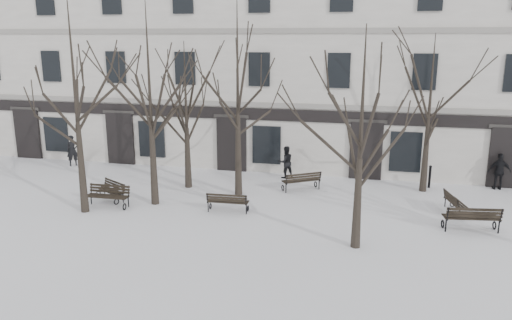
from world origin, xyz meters
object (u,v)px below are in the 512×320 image
(bench_2, at_px, (472,217))
(bench_3, at_px, (111,190))
(tree_0, at_px, (74,79))
(bench_1, at_px, (228,201))
(bench_5, at_px, (455,203))
(bench_0, at_px, (108,195))
(tree_2, at_px, (362,113))
(bench_4, at_px, (302,180))
(tree_1, at_px, (149,81))

(bench_2, xyz_separation_m, bench_3, (-14.82, 0.30, -0.10))
(tree_0, bearing_deg, bench_1, 12.63)
(bench_5, bearing_deg, bench_0, 87.28)
(tree_2, distance_m, bench_4, 7.78)
(tree_2, height_order, bench_0, tree_2)
(bench_0, distance_m, bench_3, 0.97)
(tree_0, xyz_separation_m, bench_4, (8.26, 4.97, -4.91))
(tree_2, distance_m, bench_2, 6.26)
(tree_2, height_order, bench_4, tree_2)
(bench_2, relative_size, bench_4, 1.13)
(bench_4, bearing_deg, bench_2, 118.86)
(tree_0, height_order, tree_2, tree_0)
(bench_2, relative_size, bench_5, 1.22)
(tree_0, relative_size, bench_0, 4.68)
(tree_2, bearing_deg, bench_0, 170.07)
(bench_0, bearing_deg, bench_5, 9.14)
(tree_1, xyz_separation_m, bench_4, (5.87, 3.37, -4.77))
(bench_5, bearing_deg, bench_4, 63.07)
(tree_2, xyz_separation_m, bench_0, (-10.37, 1.82, -4.12))
(bench_2, bearing_deg, tree_2, 21.83)
(bench_1, bearing_deg, tree_0, 9.68)
(bench_1, xyz_separation_m, bench_2, (9.34, 0.10, 0.08))
(bench_1, distance_m, bench_3, 5.49)
(tree_1, distance_m, bench_1, 5.86)
(bench_2, height_order, bench_5, bench_2)
(bench_0, xyz_separation_m, bench_1, (5.12, 0.51, -0.04))
(tree_2, relative_size, bench_1, 4.31)
(tree_0, height_order, bench_0, tree_0)
(tree_1, relative_size, bench_2, 4.07)
(tree_2, bearing_deg, bench_3, 165.76)
(bench_3, bearing_deg, tree_2, 16.27)
(bench_3, bearing_deg, tree_1, 28.06)
(tree_0, bearing_deg, bench_4, 31.03)
(bench_1, bearing_deg, tree_1, -8.18)
(bench_2, bearing_deg, bench_5, -90.00)
(tree_1, bearing_deg, bench_2, -0.95)
(bench_2, bearing_deg, bench_3, -9.93)
(bench_0, relative_size, bench_2, 0.89)
(tree_2, xyz_separation_m, bench_5, (3.79, 4.38, -4.18))
(tree_0, bearing_deg, bench_0, 51.51)
(bench_0, height_order, bench_2, bench_2)
(bench_4, bearing_deg, bench_3, -11.11)
(bench_3, distance_m, bench_5, 14.61)
(bench_5, bearing_deg, tree_1, 85.06)
(tree_1, xyz_separation_m, bench_3, (-2.12, 0.09, -4.81))
(bench_5, bearing_deg, tree_0, 89.77)
(bench_4, bearing_deg, bench_5, 132.61)
(tree_2, relative_size, bench_3, 4.39)
(bench_0, relative_size, bench_5, 1.09)
(bench_4, bearing_deg, bench_0, -4.71)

